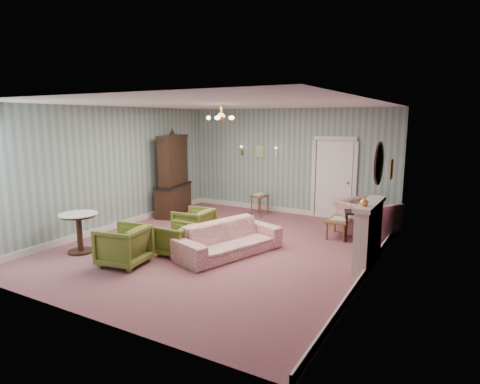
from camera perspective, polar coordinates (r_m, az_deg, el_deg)
The scene contains 27 objects.
floor at distance 8.48m, azimuth -2.53°, elevation -7.64°, with size 7.00×7.00×0.00m, color #93555F.
ceiling at distance 8.07m, azimuth -2.69°, elevation 12.35°, with size 7.00×7.00×0.00m, color white.
wall_back at distance 11.25m, azimuth 6.90°, elevation 4.30°, with size 6.00×6.00×0.00m, color gray.
wall_front at distance 5.55m, azimuth -22.14°, elevation -2.51°, with size 6.00×6.00×0.00m, color gray.
wall_left at distance 10.05m, azimuth -17.30°, elevation 3.21°, with size 7.00×7.00×0.00m, color gray.
wall_right at distance 7.05m, azimuth 18.55°, elevation 0.31°, with size 7.00×7.00×0.00m, color gray.
wall_right_floral at distance 7.05m, azimuth 18.43°, elevation 0.32°, with size 7.00×7.00×0.00m, color #BB5D87.
door at distance 10.83m, azimuth 13.14°, elevation 1.90°, with size 1.12×0.12×2.16m, color white, non-canonical shape.
olive_chair_a at distance 7.59m, azimuth -16.19°, elevation -7.04°, with size 0.78×0.73×0.80m, color #606B25.
olive_chair_b at distance 7.94m, azimuth -8.98°, elevation -6.44°, with size 0.66×0.62×0.68m, color #606B25.
olive_chair_c at distance 8.90m, azimuth -6.54°, elevation -4.31°, with size 0.73×0.68×0.75m, color #606B25.
sofa_chintz at distance 7.85m, azimuth -1.54°, elevation -5.88°, with size 2.17×0.63×0.85m, color #A64357.
wingback_chair at distance 9.61m, azimuth 17.51°, elevation -2.75°, with size 1.19×0.77×1.04m, color #A64357.
dresser at distance 11.12m, azimuth -9.47°, elevation 2.66°, with size 0.48×1.39×2.32m, color black, non-canonical shape.
fireplace at distance 7.65m, azimuth 17.73°, elevation -5.58°, with size 0.30×1.40×1.16m, color beige, non-canonical shape.
mantel_vase at distance 7.12m, azimuth 17.19°, elevation -1.30°, with size 0.15×0.15×0.15m, color gold.
oval_mirror at distance 7.40m, azimuth 19.02°, elevation 3.85°, with size 0.04×0.76×0.84m, color white, non-canonical shape.
framed_print at distance 8.74m, azimuth 20.62°, elevation 3.01°, with size 0.04×0.34×0.42m, color gold, non-canonical shape.
coffee_table at distance 9.30m, azimuth 13.88°, elevation -4.94°, with size 0.46×0.83×0.42m, color brown, non-canonical shape.
side_table_black at distance 9.09m, azimuth 15.89°, elevation -4.65°, with size 0.44×0.44×0.65m, color black, non-canonical shape.
pedestal_table at distance 8.57m, azimuth -21.77°, elevation -5.40°, with size 0.73×0.73×0.80m, color black, non-canonical shape.
nesting_table at distance 11.05m, azimuth 2.82°, elevation -1.74°, with size 0.37×0.47×0.62m, color brown, non-canonical shape.
gilt_mirror_back at distance 11.56m, azimuth 2.71°, elevation 5.77°, with size 0.28×0.06×0.36m, color gold, non-canonical shape.
sconce_left at distance 11.80m, azimuth 0.27°, elevation 5.87°, with size 0.16×0.12×0.30m, color gold, non-canonical shape.
sconce_right at distance 11.31m, azimuth 5.16°, elevation 5.63°, with size 0.16×0.12×0.30m, color gold, non-canonical shape.
chandelier at distance 8.07m, azimuth -2.68°, elevation 10.44°, with size 0.56×0.56×0.36m, color gold, non-canonical shape.
burgundy_cushion at distance 9.49m, azimuth 17.01°, elevation -3.13°, with size 0.38×0.10×0.38m, color maroon.
Camera 1 is at (4.28, -6.84, 2.60)m, focal length 30.14 mm.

